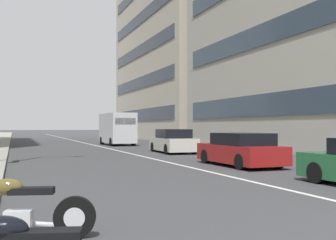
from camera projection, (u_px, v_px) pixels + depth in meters
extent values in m
cube|color=silver|center=(91.00, 144.00, 37.52)|extent=(110.00, 0.16, 0.01)
cube|color=black|center=(43.00, 236.00, 3.49)|extent=(0.38, 0.68, 0.10)
ellipsoid|color=black|center=(1.00, 230.00, 3.46)|extent=(0.35, 0.51, 0.24)
cylinder|color=black|center=(75.00, 217.00, 6.02)|extent=(0.27, 0.63, 0.62)
cylinder|color=silver|center=(75.00, 217.00, 6.02)|extent=(0.20, 0.33, 0.31)
cube|color=silver|center=(19.00, 220.00, 5.94)|extent=(0.35, 0.43, 0.28)
cube|color=black|center=(32.00, 191.00, 5.96)|extent=(0.37, 0.67, 0.10)
ellipsoid|color=brown|center=(7.00, 187.00, 5.93)|extent=(0.35, 0.51, 0.24)
cylinder|color=silver|center=(40.00, 224.00, 6.10)|extent=(0.26, 0.69, 0.16)
cylinder|color=black|center=(317.00, 173.00, 11.81)|extent=(0.63, 0.24, 0.62)
cube|color=maroon|center=(240.00, 153.00, 17.15)|extent=(4.52, 1.86, 0.73)
cube|color=black|center=(242.00, 139.00, 16.98)|extent=(2.53, 1.71, 0.49)
cylinder|color=black|center=(206.00, 156.00, 18.24)|extent=(0.62, 0.22, 0.62)
cylinder|color=black|center=(239.00, 155.00, 18.84)|extent=(0.62, 0.22, 0.62)
cylinder|color=black|center=(241.00, 162.00, 15.45)|extent=(0.62, 0.22, 0.62)
cylinder|color=black|center=(278.00, 161.00, 16.05)|extent=(0.62, 0.22, 0.62)
cube|color=beige|center=(173.00, 144.00, 25.71)|extent=(4.54, 2.08, 0.77)
cube|color=black|center=(173.00, 134.00, 25.59)|extent=(2.31, 1.83, 0.56)
cylinder|color=black|center=(153.00, 147.00, 26.84)|extent=(0.63, 0.25, 0.62)
cylinder|color=black|center=(178.00, 146.00, 27.36)|extent=(0.63, 0.25, 0.62)
cylinder|color=black|center=(167.00, 149.00, 24.04)|extent=(0.63, 0.25, 0.62)
cylinder|color=black|center=(194.00, 149.00, 24.57)|extent=(0.63, 0.25, 0.62)
cube|color=silver|center=(117.00, 128.00, 36.17)|extent=(5.08, 2.29, 2.59)
cube|color=black|center=(125.00, 121.00, 33.89)|extent=(0.11, 1.77, 0.56)
cylinder|color=black|center=(102.00, 141.00, 37.35)|extent=(0.73, 0.29, 0.72)
cylinder|color=black|center=(122.00, 140.00, 38.09)|extent=(0.73, 0.29, 0.72)
cylinder|color=black|center=(112.00, 142.00, 34.22)|extent=(0.73, 0.29, 0.72)
cylinder|color=black|center=(133.00, 142.00, 34.96)|extent=(0.73, 0.29, 0.72)
cube|color=#384756|center=(283.00, 103.00, 25.23)|extent=(26.95, 0.08, 1.50)
cube|color=#384756|center=(283.00, 27.00, 25.31)|extent=(26.95, 0.08, 1.50)
cube|color=#2D3842|center=(140.00, 115.00, 53.71)|extent=(24.41, 0.08, 1.50)
cube|color=#2D3842|center=(140.00, 83.00, 53.78)|extent=(24.41, 0.08, 1.50)
cube|color=#2D3842|center=(140.00, 50.00, 53.85)|extent=(24.41, 0.08, 1.50)
cube|color=#2D3842|center=(140.00, 18.00, 53.92)|extent=(24.41, 0.08, 1.50)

